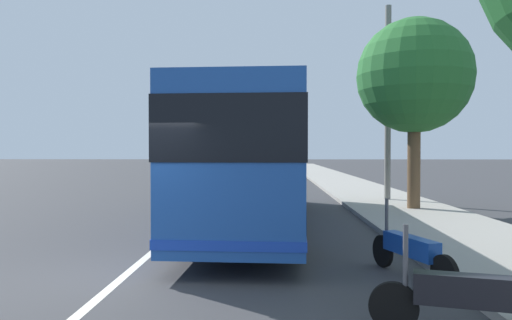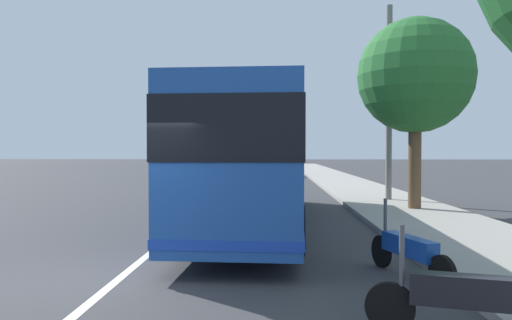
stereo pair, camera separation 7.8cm
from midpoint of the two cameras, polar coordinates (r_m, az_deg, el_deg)
ground_plane at (r=8.20m, az=-15.79°, el=-13.53°), size 220.00×220.00×0.00m
sidewalk_curb at (r=18.21m, az=16.38°, el=-5.24°), size 110.00×3.60×0.14m
lane_divider_line at (r=17.84m, az=-5.78°, el=-5.55°), size 110.00×0.16×0.01m
coach_bus at (r=13.44m, az=0.41°, el=0.53°), size 12.42×3.04×3.35m
motorcycle_by_tree at (r=5.92m, az=24.38°, el=-14.75°), size 0.67×2.19×1.23m
motorcycle_angled at (r=8.23m, az=17.94°, el=-10.27°), size 2.15×0.77×1.23m
car_behind_bus at (r=47.12m, az=-3.24°, el=-0.56°), size 4.45×2.04×1.48m
car_side_street at (r=38.49m, az=2.49°, el=-0.95°), size 4.09×1.98×1.48m
car_ahead_same_lane at (r=41.72m, az=-3.37°, el=-0.77°), size 4.71×2.19×1.50m
roadside_tree_mid_block at (r=17.11m, az=18.55°, el=9.40°), size 3.84×3.84×6.51m
utility_pole at (r=19.83m, az=15.65°, el=6.39°), size 0.24×0.24×7.82m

